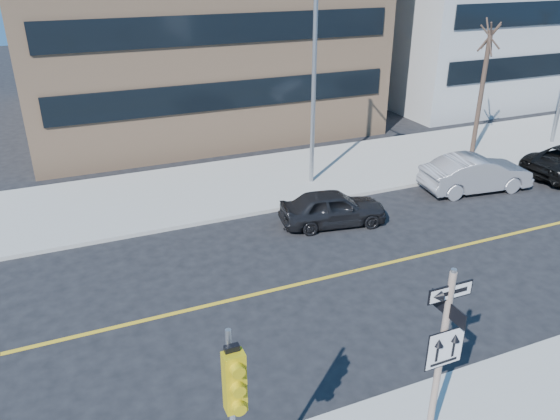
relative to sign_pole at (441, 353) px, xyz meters
name	(u,v)px	position (x,y,z in m)	size (l,w,h in m)	color
ground	(362,370)	(0.00, 2.51, -2.44)	(120.00, 120.00, 0.00)	black
far_sidewalk	(537,138)	(18.00, 14.51, -2.36)	(66.00, 6.00, 0.15)	#B0ACA4
sign_pole	(441,353)	(0.00, 0.00, 0.00)	(0.92, 0.92, 4.06)	beige
traffic_signal	(234,397)	(-4.00, -0.15, 0.59)	(0.32, 0.45, 4.00)	gray
parked_car_a	(333,208)	(3.02, 9.72, -1.78)	(3.88, 1.56, 1.32)	black
parked_car_b	(476,174)	(10.01, 10.22, -1.68)	(4.61, 1.61, 1.52)	gray
streetlight_a	(317,74)	(4.00, 13.27, 2.32)	(0.55, 2.25, 8.00)	gray
street_tree_west	(490,40)	(13.00, 13.81, 3.09)	(1.80, 1.80, 6.35)	#33261E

